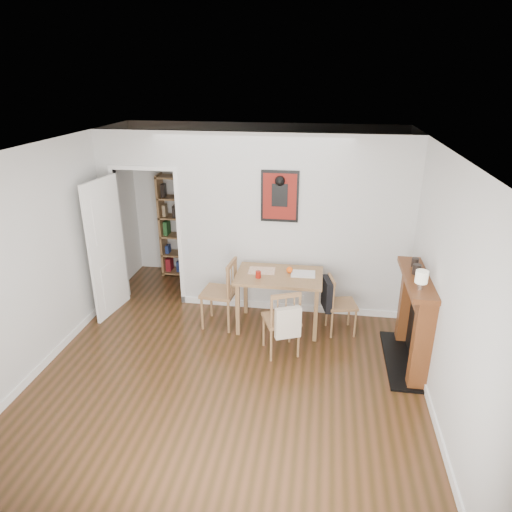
% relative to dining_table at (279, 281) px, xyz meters
% --- Properties ---
extents(ground, '(5.20, 5.20, 0.00)m').
position_rel_dining_table_xyz_m(ground, '(-0.46, -0.86, -0.70)').
color(ground, '#4F2E19').
rests_on(ground, ground).
extents(room_shell, '(5.20, 5.20, 5.20)m').
position_rel_dining_table_xyz_m(room_shell, '(-0.36, 0.48, 0.60)').
color(room_shell, silver).
rests_on(room_shell, ground).
extents(dining_table, '(1.16, 0.74, 0.79)m').
position_rel_dining_table_xyz_m(dining_table, '(0.00, 0.00, 0.00)').
color(dining_table, '#946C45').
rests_on(dining_table, ground).
extents(chair_left, '(0.54, 0.54, 0.98)m').
position_rel_dining_table_xyz_m(chair_left, '(-0.83, -0.08, -0.21)').
color(chair_left, '#8F6642').
rests_on(chair_left, ground).
extents(chair_right, '(0.54, 0.49, 0.82)m').
position_rel_dining_table_xyz_m(chair_right, '(0.84, -0.02, -0.27)').
color(chair_right, '#8F6642').
rests_on(chair_right, ground).
extents(chair_front, '(0.60, 0.63, 0.91)m').
position_rel_dining_table_xyz_m(chair_front, '(0.10, -0.64, -0.23)').
color(chair_front, '#8F6642').
rests_on(chair_front, ground).
extents(bookshelf, '(0.75, 0.30, 1.77)m').
position_rel_dining_table_xyz_m(bookshelf, '(-1.83, 1.54, 0.18)').
color(bookshelf, '#946C45').
rests_on(bookshelf, ground).
extents(fireplace, '(0.45, 1.25, 1.16)m').
position_rel_dining_table_xyz_m(fireplace, '(1.70, -0.61, -0.08)').
color(fireplace, brown).
rests_on(fireplace, ground).
extents(red_glass, '(0.07, 0.07, 0.09)m').
position_rel_dining_table_xyz_m(red_glass, '(-0.27, -0.14, 0.14)').
color(red_glass, maroon).
rests_on(red_glass, dining_table).
extents(orange_fruit, '(0.09, 0.09, 0.09)m').
position_rel_dining_table_xyz_m(orange_fruit, '(0.13, 0.08, 0.14)').
color(orange_fruit, '#FF5A0D').
rests_on(orange_fruit, dining_table).
extents(placemat, '(0.37, 0.29, 0.00)m').
position_rel_dining_table_xyz_m(placemat, '(-0.25, 0.09, 0.10)').
color(placemat, beige).
rests_on(placemat, dining_table).
extents(notebook, '(0.33, 0.25, 0.02)m').
position_rel_dining_table_xyz_m(notebook, '(0.32, 0.06, 0.10)').
color(notebook, silver).
rests_on(notebook, dining_table).
extents(mantel_lamp, '(0.14, 0.14, 0.21)m').
position_rel_dining_table_xyz_m(mantel_lamp, '(1.62, -0.95, 0.59)').
color(mantel_lamp, silver).
rests_on(mantel_lamp, fireplace).
extents(ceramic_jar_a, '(0.10, 0.10, 0.12)m').
position_rel_dining_table_xyz_m(ceramic_jar_a, '(1.64, -0.55, 0.52)').
color(ceramic_jar_a, black).
rests_on(ceramic_jar_a, fireplace).
extents(ceramic_jar_b, '(0.08, 0.08, 0.10)m').
position_rel_dining_table_xyz_m(ceramic_jar_b, '(1.66, -0.32, 0.51)').
color(ceramic_jar_b, black).
rests_on(ceramic_jar_b, fireplace).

